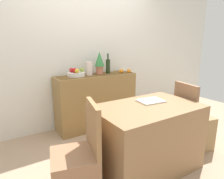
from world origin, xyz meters
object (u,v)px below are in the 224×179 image
potted_plant (99,62)px  dining_table (146,137)px  sideboard_console (96,101)px  chair_by_corner (192,129)px  ceramic_vase (89,69)px  fruit_bowl (76,74)px  open_book (151,101)px  wine_bottle (108,66)px  chair_near_window (77,172)px

potted_plant → dining_table: 1.51m
sideboard_console → chair_by_corner: 1.53m
ceramic_vase → potted_plant: size_ratio=0.59×
fruit_bowl → open_book: bearing=-71.6°
fruit_bowl → wine_bottle: 0.58m
potted_plant → fruit_bowl: bearing=-180.0°
wine_bottle → dining_table: wine_bottle is taller
fruit_bowl → potted_plant: bearing=0.0°
ceramic_vase → dining_table: 1.46m
sideboard_console → wine_bottle: size_ratio=3.99×
wine_bottle → ceramic_vase: wine_bottle is taller
ceramic_vase → wine_bottle: bearing=0.0°
sideboard_console → chair_by_corner: bearing=-59.7°
chair_near_window → open_book: bearing=5.9°
potted_plant → dining_table: (-0.13, -1.32, -0.73)m
ceramic_vase → chair_near_window: size_ratio=0.24×
sideboard_console → wine_bottle: (0.23, 0.00, 0.57)m
wine_bottle → open_book: 1.26m
chair_near_window → ceramic_vase: bearing=59.5°
dining_table → open_book: bearing=35.9°
wine_bottle → fruit_bowl: bearing=180.0°
sideboard_console → potted_plant: potted_plant is taller
dining_table → open_book: (0.13, 0.09, 0.38)m
sideboard_console → chair_by_corner: (0.77, -1.31, -0.18)m
dining_table → wine_bottle: bearing=77.4°
fruit_bowl → open_book: (0.41, -1.22, -0.18)m
wine_bottle → potted_plant: 0.18m
sideboard_console → chair_near_window: chair_near_window is taller
wine_bottle → dining_table: bearing=-102.6°
wine_bottle → open_book: bearing=-97.6°
chair_near_window → potted_plant: bearing=53.8°
ceramic_vase → potted_plant: bearing=0.0°
wine_bottle → open_book: (-0.16, -1.22, -0.27)m
ceramic_vase → chair_near_window: ceramic_vase is taller
fruit_bowl → dining_table: size_ratio=0.24×
chair_by_corner → potted_plant: bearing=118.0°
fruit_bowl → chair_by_corner: fruit_bowl is taller
chair_near_window → wine_bottle: bearing=49.6°
potted_plant → chair_by_corner: 1.70m
fruit_bowl → sideboard_console: bearing=0.0°
fruit_bowl → wine_bottle: (0.57, 0.00, 0.09)m
ceramic_vase → open_book: bearing=-81.5°
open_book → fruit_bowl: bearing=114.4°
sideboard_console → ceramic_vase: 0.56m
dining_table → fruit_bowl: bearing=101.8°
sideboard_console → chair_by_corner: size_ratio=1.49×
fruit_bowl → potted_plant: size_ratio=0.73×
wine_bottle → chair_near_window: (-1.13, -1.32, -0.75)m
open_book → sideboard_console: bearing=99.2°
wine_bottle → open_book: size_ratio=1.20×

